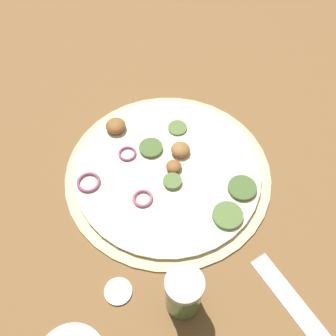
{
  "coord_description": "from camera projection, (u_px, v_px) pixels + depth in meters",
  "views": [
    {
      "loc": [
        -0.37,
        0.11,
        0.58
      ],
      "look_at": [
        0.0,
        0.0,
        0.02
      ],
      "focal_mm": 42.0,
      "sensor_mm": 36.0,
      "label": 1
    }
  ],
  "objects": [
    {
      "name": "ground_plane",
      "position": [
        168.0,
        173.0,
        0.7
      ],
      "size": [
        3.0,
        3.0,
        0.0
      ],
      "primitive_type": "plane",
      "color": "brown"
    },
    {
      "name": "pizza",
      "position": [
        168.0,
        171.0,
        0.69
      ],
      "size": [
        0.36,
        0.36,
        0.03
      ],
      "color": "beige",
      "rests_on": "ground_plane"
    },
    {
      "name": "spice_jar",
      "position": [
        184.0,
        293.0,
        0.53
      ],
      "size": [
        0.05,
        0.05,
        0.09
      ],
      "color": "#4C7F42",
      "rests_on": "ground_plane"
    },
    {
      "name": "loose_cap",
      "position": [
        118.0,
        291.0,
        0.58
      ],
      "size": [
        0.04,
        0.04,
        0.01
      ],
      "color": "#B2B2B7",
      "rests_on": "ground_plane"
    }
  ]
}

